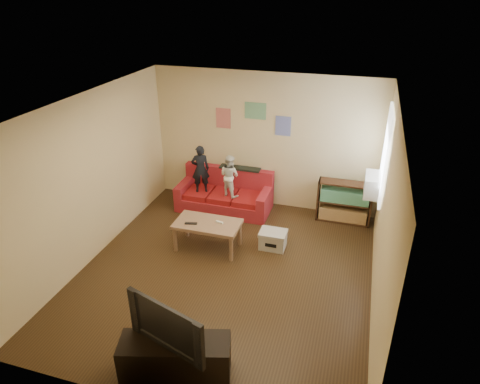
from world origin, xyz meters
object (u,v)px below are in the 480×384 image
(coffee_table, at_px, (208,226))
(bookshelf, at_px, (344,204))
(child_a, at_px, (200,169))
(television, at_px, (172,322))
(child_b, at_px, (230,176))
(sofa, at_px, (225,196))
(tv_stand, at_px, (175,357))
(file_box, at_px, (273,239))

(coffee_table, distance_m, bookshelf, 2.71)
(child_a, relative_size, bookshelf, 0.95)
(television, bearing_deg, bookshelf, 87.25)
(bookshelf, xyz_separation_m, television, (-1.59, -4.22, 0.43))
(child_a, relative_size, child_b, 1.16)
(bookshelf, bearing_deg, sofa, -176.26)
(television, bearing_deg, child_b, 116.60)
(child_b, height_order, bookshelf, child_b)
(tv_stand, distance_m, television, 0.55)
(child_a, relative_size, coffee_table, 0.87)
(child_b, xyz_separation_m, coffee_table, (0.03, -1.31, -0.38))
(tv_stand, height_order, television, television)
(child_b, bearing_deg, bookshelf, -148.96)
(child_a, xyz_separation_m, child_b, (0.60, 0.00, -0.07))
(bookshelf, relative_size, file_box, 2.20)
(file_box, distance_m, tv_stand, 2.96)
(tv_stand, xyz_separation_m, television, (0.00, 0.00, 0.55))
(bookshelf, bearing_deg, child_b, -171.78)
(bookshelf, distance_m, tv_stand, 4.51)
(television, bearing_deg, tv_stand, 0.00)
(bookshelf, bearing_deg, coffee_table, -143.09)
(tv_stand, bearing_deg, sofa, 84.61)
(child_a, height_order, television, child_a)
(child_a, distance_m, child_b, 0.60)
(tv_stand, bearing_deg, television, 0.00)
(sofa, distance_m, bookshelf, 2.34)
(child_a, xyz_separation_m, coffee_table, (0.63, -1.31, -0.44))
(coffee_table, distance_m, television, 2.68)
(bookshelf, height_order, tv_stand, bookshelf)
(bookshelf, bearing_deg, file_box, -129.89)
(sofa, distance_m, coffee_table, 1.49)
(coffee_table, height_order, file_box, coffee_table)
(television, bearing_deg, file_box, 98.07)
(child_b, relative_size, television, 0.78)
(tv_stand, bearing_deg, child_b, 82.92)
(sofa, height_order, tv_stand, sofa)
(child_a, distance_m, bookshelf, 2.85)
(child_b, distance_m, tv_stand, 3.99)
(sofa, relative_size, tv_stand, 1.45)
(sofa, xyz_separation_m, file_box, (1.25, -1.15, -0.11))
(child_a, bearing_deg, sofa, 175.84)
(child_b, bearing_deg, sofa, -24.98)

